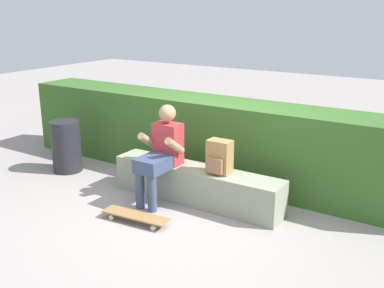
{
  "coord_description": "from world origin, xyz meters",
  "views": [
    {
      "loc": [
        2.71,
        -4.01,
        2.31
      ],
      "look_at": [
        -0.06,
        0.34,
        0.73
      ],
      "focal_mm": 41.71,
      "sensor_mm": 36.0,
      "label": 1
    }
  ],
  "objects_px": {
    "person_skater": "(161,151)",
    "bench_main": "(196,184)",
    "skateboard_near_person": "(136,216)",
    "trash_bin": "(66,146)",
    "backpack_on_bench": "(219,157)"
  },
  "relations": [
    {
      "from": "person_skater",
      "to": "backpack_on_bench",
      "type": "relative_size",
      "value": 2.99
    },
    {
      "from": "person_skater",
      "to": "skateboard_near_person",
      "type": "bearing_deg",
      "value": -81.03
    },
    {
      "from": "bench_main",
      "to": "trash_bin",
      "type": "bearing_deg",
      "value": -177.64
    },
    {
      "from": "person_skater",
      "to": "backpack_on_bench",
      "type": "xyz_separation_m",
      "value": [
        0.7,
        0.2,
        -0.01
      ]
    },
    {
      "from": "bench_main",
      "to": "skateboard_near_person",
      "type": "bearing_deg",
      "value": -107.87
    },
    {
      "from": "bench_main",
      "to": "person_skater",
      "type": "xyz_separation_m",
      "value": [
        -0.37,
        -0.21,
        0.42
      ]
    },
    {
      "from": "person_skater",
      "to": "bench_main",
      "type": "bearing_deg",
      "value": 28.75
    },
    {
      "from": "person_skater",
      "to": "trash_bin",
      "type": "xyz_separation_m",
      "value": [
        -1.81,
        0.12,
        -0.27
      ]
    },
    {
      "from": "person_skater",
      "to": "skateboard_near_person",
      "type": "xyz_separation_m",
      "value": [
        0.1,
        -0.64,
        -0.57
      ]
    },
    {
      "from": "backpack_on_bench",
      "to": "bench_main",
      "type": "bearing_deg",
      "value": 178.34
    },
    {
      "from": "person_skater",
      "to": "skateboard_near_person",
      "type": "relative_size",
      "value": 1.47
    },
    {
      "from": "backpack_on_bench",
      "to": "trash_bin",
      "type": "bearing_deg",
      "value": -178.16
    },
    {
      "from": "bench_main",
      "to": "person_skater",
      "type": "relative_size",
      "value": 1.87
    },
    {
      "from": "skateboard_near_person",
      "to": "backpack_on_bench",
      "type": "relative_size",
      "value": 2.04
    },
    {
      "from": "skateboard_near_person",
      "to": "backpack_on_bench",
      "type": "distance_m",
      "value": 1.17
    }
  ]
}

